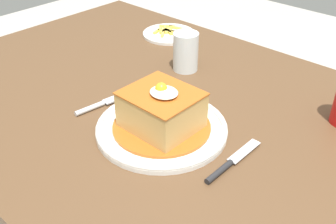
# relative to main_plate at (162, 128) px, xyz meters

# --- Properties ---
(dining_table) EXTENTS (1.46, 0.89, 0.75)m
(dining_table) POSITION_rel_main_plate_xyz_m (-0.01, 0.09, -0.11)
(dining_table) COLOR brown
(dining_table) RESTS_ON ground_plane
(main_plate) EXTENTS (0.28, 0.28, 0.02)m
(main_plate) POSITION_rel_main_plate_xyz_m (0.00, 0.00, 0.00)
(main_plate) COLOR white
(main_plate) RESTS_ON dining_table
(sandwich_meal) EXTENTS (0.21, 0.21, 0.11)m
(sandwich_meal) POSITION_rel_main_plate_xyz_m (0.00, -0.00, 0.04)
(sandwich_meal) COLOR #B75B1E
(sandwich_meal) RESTS_ON main_plate
(fork) EXTENTS (0.03, 0.14, 0.01)m
(fork) POSITION_rel_main_plate_xyz_m (-0.18, -0.03, -0.00)
(fork) COLOR silver
(fork) RESTS_ON dining_table
(knife) EXTENTS (0.02, 0.17, 0.01)m
(knife) POSITION_rel_main_plate_xyz_m (0.17, -0.00, -0.00)
(knife) COLOR #262628
(knife) RESTS_ON dining_table
(drinking_glass) EXTENTS (0.07, 0.07, 0.10)m
(drinking_glass) POSITION_rel_main_plate_xyz_m (-0.15, 0.26, 0.04)
(drinking_glass) COLOR gold
(drinking_glass) RESTS_ON dining_table
(side_plate_fries) EXTENTS (0.17, 0.17, 0.02)m
(side_plate_fries) POSITION_rel_main_plate_xyz_m (-0.35, 0.40, -0.00)
(side_plate_fries) COLOR white
(side_plate_fries) RESTS_ON dining_table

